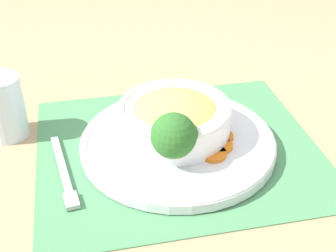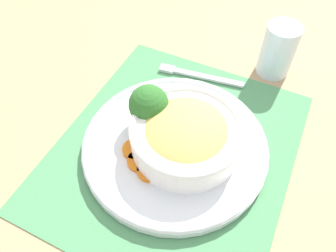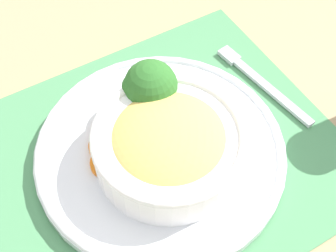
# 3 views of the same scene
# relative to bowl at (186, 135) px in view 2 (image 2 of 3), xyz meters

# --- Properties ---
(ground_plane) EXTENTS (4.00, 4.00, 0.00)m
(ground_plane) POSITION_rel_bowl_xyz_m (0.00, 0.02, -0.05)
(ground_plane) COLOR tan
(placemat) EXTENTS (0.50, 0.44, 0.00)m
(placemat) POSITION_rel_bowl_xyz_m (0.00, 0.02, -0.05)
(placemat) COLOR #4C8C59
(placemat) RESTS_ON ground_plane
(plate) EXTENTS (0.32, 0.32, 0.02)m
(plate) POSITION_rel_bowl_xyz_m (0.00, 0.02, -0.04)
(plate) COLOR silver
(plate) RESTS_ON placemat
(bowl) EXTENTS (0.19, 0.19, 0.07)m
(bowl) POSITION_rel_bowl_xyz_m (0.00, 0.00, 0.00)
(bowl) COLOR white
(bowl) RESTS_ON plate
(broccoli_floret) EXTENTS (0.07, 0.07, 0.09)m
(broccoli_floret) POSITION_rel_bowl_xyz_m (0.03, 0.08, 0.02)
(broccoli_floret) COLOR #759E51
(broccoli_floret) RESTS_ON plate
(carrot_slice_near) EXTENTS (0.04, 0.04, 0.01)m
(carrot_slice_near) POSITION_rel_bowl_xyz_m (-0.04, 0.08, -0.03)
(carrot_slice_near) COLOR orange
(carrot_slice_near) RESTS_ON plate
(carrot_slice_middle) EXTENTS (0.04, 0.04, 0.01)m
(carrot_slice_middle) POSITION_rel_bowl_xyz_m (-0.06, 0.06, -0.03)
(carrot_slice_middle) COLOR orange
(carrot_slice_middle) RESTS_ON plate
(carrot_slice_far) EXTENTS (0.04, 0.04, 0.01)m
(carrot_slice_far) POSITION_rel_bowl_xyz_m (-0.07, 0.04, -0.03)
(carrot_slice_far) COLOR orange
(carrot_slice_far) RESTS_ON plate
(water_glass) EXTENTS (0.07, 0.07, 0.11)m
(water_glass) POSITION_rel_bowl_xyz_m (0.27, -0.11, -0.00)
(water_glass) COLOR silver
(water_glass) RESTS_ON ground_plane
(fork) EXTENTS (0.02, 0.18, 0.01)m
(fork) POSITION_rel_bowl_xyz_m (0.19, 0.05, -0.05)
(fork) COLOR #B7B7BC
(fork) RESTS_ON placemat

